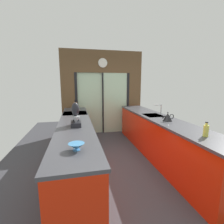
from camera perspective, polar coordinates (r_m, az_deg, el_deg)
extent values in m
cube|color=#38383D|center=(3.94, 1.38, -14.94)|extent=(5.04, 7.60, 0.02)
cube|color=brown|center=(5.38, -3.41, 17.47)|extent=(2.64, 0.08, 0.70)
cube|color=#B2D1AD|center=(5.34, -7.75, 2.93)|extent=(0.80, 0.02, 2.00)
cube|color=#B2D1AD|center=(5.44, 1.15, 3.15)|extent=(0.80, 0.02, 2.00)
cube|color=black|center=(5.30, -12.48, 2.73)|extent=(0.08, 0.10, 2.00)
cube|color=black|center=(5.58, 5.50, 3.28)|extent=(0.08, 0.10, 2.00)
cube|color=black|center=(5.37, -3.26, 3.05)|extent=(0.04, 0.10, 2.00)
cube|color=brown|center=(5.31, -15.18, 2.62)|extent=(0.42, 0.08, 2.00)
cube|color=brown|center=(5.66, 7.90, 3.33)|extent=(0.42, 0.08, 2.00)
cylinder|color=white|center=(5.31, -3.30, 17.02)|extent=(0.27, 0.03, 0.27)
torus|color=beige|center=(5.31, -3.30, 17.02)|extent=(0.29, 0.02, 0.29)
cube|color=red|center=(2.81, -12.63, -15.80)|extent=(0.58, 2.55, 0.88)
cube|color=red|center=(4.89, -12.77, -4.58)|extent=(0.58, 0.65, 0.88)
cube|color=#3D3D42|center=(3.25, -13.00, -3.64)|extent=(0.62, 3.80, 0.04)
cube|color=red|center=(3.83, 16.04, -8.85)|extent=(0.58, 3.80, 0.88)
cube|color=#3D3D42|center=(3.71, 16.38, -2.10)|extent=(0.62, 3.80, 0.04)
cube|color=#B7BABC|center=(3.92, 14.36, -1.45)|extent=(0.40, 0.48, 0.05)
cylinder|color=#B7BABC|center=(3.98, 17.01, 0.83)|extent=(0.02, 0.02, 0.25)
cylinder|color=#B7BABC|center=(3.92, 15.96, 2.47)|extent=(0.18, 0.02, 0.02)
cube|color=#B7BABC|center=(4.29, -12.74, -6.66)|extent=(0.58, 0.60, 0.88)
cube|color=black|center=(4.28, -8.80, -5.98)|extent=(0.01, 0.48, 0.28)
cube|color=black|center=(4.18, -12.99, -0.54)|extent=(0.58, 0.60, 0.03)
cylinder|color=#B7BABC|center=(4.03, -8.66, -2.30)|extent=(0.02, 0.04, 0.04)
cylinder|color=#B7BABC|center=(4.21, -8.84, -1.79)|extent=(0.02, 0.04, 0.04)
cylinder|color=#B7BABC|center=(4.38, -9.01, -1.31)|extent=(0.02, 0.04, 0.04)
cylinder|color=teal|center=(1.89, -12.46, -13.00)|extent=(0.08, 0.08, 0.01)
cone|color=teal|center=(1.87, -12.51, -11.85)|extent=(0.18, 0.18, 0.07)
cube|color=brown|center=(4.73, -12.80, 2.13)|extent=(0.08, 0.14, 0.21)
cylinder|color=black|center=(4.71, -13.08, 3.74)|extent=(0.02, 0.02, 0.08)
cylinder|color=black|center=(4.71, -12.86, 3.74)|extent=(0.02, 0.02, 0.08)
cylinder|color=black|center=(4.71, -12.64, 3.68)|extent=(0.02, 0.02, 0.07)
cube|color=black|center=(2.88, -12.66, -4.17)|extent=(0.17, 0.26, 0.08)
cube|color=black|center=(2.95, -12.77, -1.06)|extent=(0.10, 0.08, 0.20)
ellipsoid|color=black|center=(2.82, -12.86, 0.91)|extent=(0.13, 0.12, 0.24)
cone|color=#B7BABC|center=(2.83, -12.72, -2.75)|extent=(0.15, 0.15, 0.13)
cone|color=black|center=(3.37, 19.14, -1.74)|extent=(0.19, 0.19, 0.16)
sphere|color=black|center=(3.36, 19.22, -0.24)|extent=(0.03, 0.03, 0.03)
cylinder|color=black|center=(3.33, 17.92, -1.69)|extent=(0.08, 0.02, 0.07)
torus|color=black|center=(3.42, 20.40, -1.53)|extent=(0.10, 0.01, 0.10)
cylinder|color=#D1CC4C|center=(2.63, 30.36, -5.81)|extent=(0.07, 0.07, 0.16)
cylinder|color=#D1CC4C|center=(2.60, 30.55, -3.69)|extent=(0.03, 0.03, 0.04)
cylinder|color=black|center=(2.60, 30.60, -3.15)|extent=(0.04, 0.04, 0.01)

